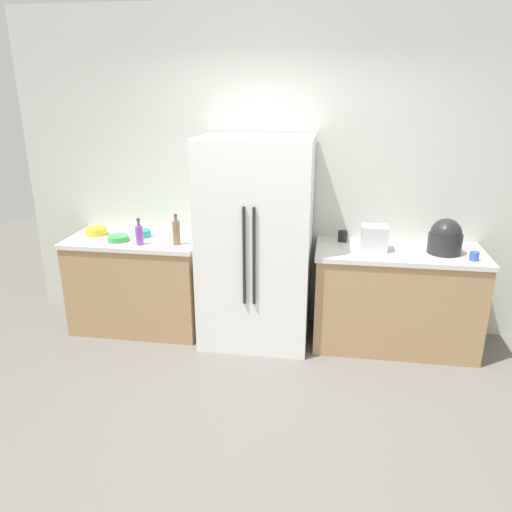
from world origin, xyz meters
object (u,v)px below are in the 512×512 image
(cup_b, at_px, (343,236))
(bowl_a, at_px, (118,238))
(rice_cooker, at_px, (445,238))
(toaster, at_px, (374,238))
(cup_a, at_px, (474,256))
(bowl_c, at_px, (96,231))
(bottle_a, at_px, (176,232))
(bowl_b, at_px, (143,233))
(bottle_b, at_px, (139,235))
(refrigerator, at_px, (256,243))

(cup_b, relative_size, bowl_a, 0.51)
(rice_cooker, bearing_deg, toaster, -178.83)
(cup_a, distance_m, bowl_c, 3.29)
(bottle_a, bearing_deg, rice_cooker, 2.94)
(cup_a, xyz_separation_m, bowl_b, (-2.83, 0.22, -0.00))
(bottle_b, bearing_deg, rice_cooker, 3.72)
(rice_cooker, bearing_deg, cup_a, -37.81)
(cup_a, xyz_separation_m, cup_b, (-1.02, 0.36, 0.01))
(toaster, distance_m, rice_cooker, 0.57)
(bottle_a, bearing_deg, bowl_b, 154.15)
(bottle_b, height_order, cup_b, bottle_b)
(bottle_b, bearing_deg, bowl_c, 155.67)
(bowl_a, relative_size, bowl_b, 1.31)
(refrigerator, bearing_deg, bottle_b, -172.23)
(rice_cooker, relative_size, cup_a, 4.02)
(toaster, relative_size, bowl_a, 1.14)
(refrigerator, xyz_separation_m, toaster, (1.00, 0.02, 0.09))
(toaster, height_order, bowl_b, toaster)
(rice_cooker, height_order, bottle_b, rice_cooker)
(cup_a, height_order, bowl_b, cup_a)
(refrigerator, bearing_deg, cup_a, -4.02)
(toaster, height_order, cup_a, toaster)
(toaster, bearing_deg, bottle_b, -175.55)
(bowl_a, xyz_separation_m, bowl_b, (0.17, 0.16, 0.01))
(bottle_a, distance_m, bowl_b, 0.43)
(refrigerator, xyz_separation_m, bowl_c, (-1.52, 0.10, 0.02))
(cup_a, bearing_deg, toaster, 169.48)
(bowl_b, height_order, bowl_c, bowl_c)
(toaster, xyz_separation_m, bowl_b, (-2.06, 0.08, -0.07))
(rice_cooker, xyz_separation_m, bowl_a, (-2.80, -0.09, -0.11))
(toaster, relative_size, bowl_c, 1.14)
(refrigerator, xyz_separation_m, rice_cooker, (1.57, 0.03, 0.11))
(refrigerator, relative_size, bowl_a, 9.66)
(bowl_c, bearing_deg, refrigerator, -3.66)
(bowl_c, bearing_deg, cup_a, -3.85)
(bottle_b, relative_size, cup_b, 2.48)
(rice_cooker, distance_m, bowl_a, 2.80)
(refrigerator, height_order, bottle_b, refrigerator)
(refrigerator, height_order, bowl_c, refrigerator)
(bowl_b, bearing_deg, rice_cooker, -1.49)
(toaster, height_order, bottle_b, bottle_b)
(bottle_a, bearing_deg, bowl_a, 177.45)
(bottle_b, bearing_deg, refrigerator, 7.77)
(bottle_b, height_order, cup_a, bottle_b)
(toaster, distance_m, bowl_a, 2.23)
(rice_cooker, xyz_separation_m, cup_a, (0.20, -0.15, -0.09))
(toaster, bearing_deg, rice_cooker, 1.17)
(toaster, xyz_separation_m, rice_cooker, (0.57, 0.01, 0.02))
(toaster, height_order, bottle_a, bottle_a)
(toaster, relative_size, cup_a, 2.95)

